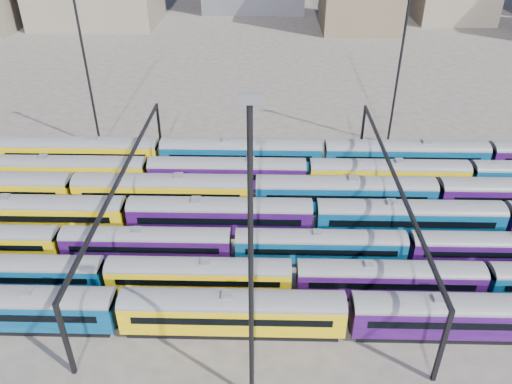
{
  "coord_description": "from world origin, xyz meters",
  "views": [
    {
      "loc": [
        -4.06,
        -47.25,
        35.16
      ],
      "look_at": [
        -5.29,
        4.28,
        3.0
      ],
      "focal_mm": 35.0,
      "sensor_mm": 36.0,
      "label": 1
    }
  ],
  "objects_px": {
    "rake_1": "(294,275)",
    "mast_2": "(251,262)",
    "rake_0": "(232,309)",
    "rake_2": "(233,242)"
  },
  "relations": [
    {
      "from": "rake_1",
      "to": "mast_2",
      "type": "bearing_deg",
      "value": -107.54
    },
    {
      "from": "rake_2",
      "to": "mast_2",
      "type": "xyz_separation_m",
      "value": [
        2.52,
        -17.0,
        11.58
      ]
    },
    {
      "from": "rake_1",
      "to": "mast_2",
      "type": "relative_size",
      "value": 4.36
    },
    {
      "from": "rake_1",
      "to": "rake_2",
      "type": "distance_m",
      "value": 8.06
    },
    {
      "from": "mast_2",
      "to": "rake_0",
      "type": "bearing_deg",
      "value": 105.49
    },
    {
      "from": "rake_1",
      "to": "rake_2",
      "type": "height_order",
      "value": "rake_1"
    },
    {
      "from": "rake_1",
      "to": "mast_2",
      "type": "height_order",
      "value": "mast_2"
    },
    {
      "from": "rake_1",
      "to": "rake_0",
      "type": "bearing_deg",
      "value": -138.9
    },
    {
      "from": "rake_2",
      "to": "mast_2",
      "type": "distance_m",
      "value": 20.72
    },
    {
      "from": "rake_2",
      "to": "mast_2",
      "type": "relative_size",
      "value": 4.34
    }
  ]
}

